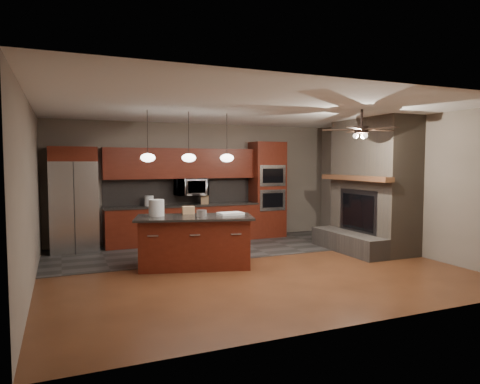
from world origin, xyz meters
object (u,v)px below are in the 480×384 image
refrigerator (74,200)px  paint_tray (230,214)px  cardboard_box (188,210)px  counter_bucket (149,201)px  kitchen_island (195,241)px  counter_box (205,200)px  oven_tower (267,190)px  microwave (191,187)px  white_bucket (156,208)px  paint_can (202,213)px

refrigerator → paint_tray: (2.61, -2.31, -0.16)m
cardboard_box → counter_bucket: 1.99m
kitchen_island → counter_box: size_ratio=11.58×
oven_tower → microwave: bearing=178.3°
white_bucket → paint_tray: 1.33m
microwave → counter_box: size_ratio=3.80×
microwave → counter_box: (0.31, -0.10, -0.30)m
white_bucket → counter_bucket: 2.07m
paint_tray → cardboard_box: size_ratio=1.98×
oven_tower → kitchen_island: oven_tower is taller
paint_can → counter_box: size_ratio=0.93×
refrigerator → counter_bucket: bearing=2.9°
paint_can → cardboard_box: 0.51m
paint_can → kitchen_island: bearing=128.3°
white_bucket → counter_bucket: (0.26, 2.06, -0.05)m
kitchen_island → white_bucket: (-0.62, 0.28, 0.60)m
kitchen_island → counter_box: 2.53m
refrigerator → paint_tray: size_ratio=5.04×
microwave → paint_tray: size_ratio=1.68×
refrigerator → counter_box: refrigerator is taller
microwave → paint_can: (-0.53, -2.51, -0.32)m
paint_can → paint_tray: size_ratio=0.41×
paint_can → counter_bucket: counter_bucket is taller
refrigerator → paint_can: (2.04, -2.38, -0.12)m
refrigerator → paint_tray: 3.49m
counter_bucket → refrigerator: bearing=-177.1°
paint_tray → cardboard_box: (-0.67, 0.43, 0.05)m
oven_tower → counter_box: size_ratio=12.36×
oven_tower → paint_can: 3.52m
paint_tray → counter_box: size_ratio=2.26×
cardboard_box → paint_can: bearing=-71.2°
paint_can → cardboard_box: (-0.10, 0.50, 0.01)m
oven_tower → kitchen_island: bearing=-138.1°
white_bucket → counter_box: white_bucket is taller
counter_bucket → oven_tower: bearing=-0.1°
microwave → counter_bucket: microwave is taller
paint_can → counter_box: (0.85, 2.41, 0.02)m
microwave → counter_box: bearing=-17.7°
oven_tower → paint_tray: bearing=-129.1°
refrigerator → counter_box: size_ratio=11.40×
kitchen_island → counter_bucket: 2.43m
white_bucket → counter_box: bearing=52.2°
oven_tower → refrigerator: size_ratio=1.08×
oven_tower → paint_can: (-2.51, -2.45, -0.21)m
paint_tray → microwave: bearing=87.7°
microwave → paint_tray: bearing=-89.0°
oven_tower → counter_box: bearing=-178.5°
paint_tray → counter_box: counter_box is taller
cardboard_box → counter_bucket: bearing=108.0°
paint_can → oven_tower: bearing=44.4°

